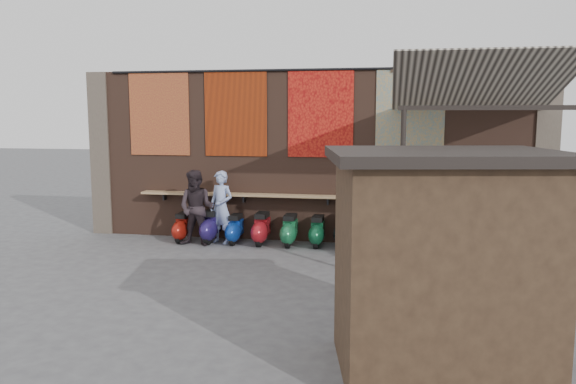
{
  "coord_description": "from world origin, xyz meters",
  "views": [
    {
      "loc": [
        1.89,
        -10.34,
        2.96
      ],
      "look_at": [
        -0.22,
        1.2,
        1.35
      ],
      "focal_mm": 35.0,
      "sensor_mm": 36.0,
      "label": 1
    }
  ],
  "objects_px": {
    "scooter_stool_2": "(235,229)",
    "scooter_stool_5": "(317,232)",
    "scooter_stool_8": "(402,233)",
    "shopper_navy": "(431,235)",
    "diner_left": "(221,207)",
    "market_stall": "(441,268)",
    "scooter_stool_3": "(261,229)",
    "shopper_tan": "(394,220)",
    "scooter_stool_4": "(290,231)",
    "scooter_stool_9": "(430,233)",
    "scooter_stool_6": "(343,230)",
    "scooter_stool_1": "(211,227)",
    "diner_right": "(197,208)",
    "shelf_box": "(365,191)",
    "scooter_stool_7": "(372,232)",
    "scooter_stool_0": "(183,227)"
  },
  "relations": [
    {
      "from": "market_stall",
      "to": "shopper_navy",
      "type": "bearing_deg",
      "value": 76.57
    },
    {
      "from": "scooter_stool_2",
      "to": "scooter_stool_6",
      "type": "xyz_separation_m",
      "value": [
        2.51,
        0.04,
        0.06
      ]
    },
    {
      "from": "scooter_stool_0",
      "to": "scooter_stool_6",
      "type": "distance_m",
      "value": 3.79
    },
    {
      "from": "shelf_box",
      "to": "scooter_stool_9",
      "type": "height_order",
      "value": "shelf_box"
    },
    {
      "from": "scooter_stool_8",
      "to": "diner_right",
      "type": "xyz_separation_m",
      "value": [
        -4.59,
        -0.39,
        0.47
      ]
    },
    {
      "from": "scooter_stool_0",
      "to": "diner_left",
      "type": "relative_size",
      "value": 0.42
    },
    {
      "from": "scooter_stool_1",
      "to": "scooter_stool_3",
      "type": "relative_size",
      "value": 1.02
    },
    {
      "from": "diner_right",
      "to": "shopper_tan",
      "type": "bearing_deg",
      "value": -5.99
    },
    {
      "from": "scooter_stool_3",
      "to": "diner_right",
      "type": "distance_m",
      "value": 1.55
    },
    {
      "from": "scooter_stool_2",
      "to": "shopper_tan",
      "type": "height_order",
      "value": "shopper_tan"
    },
    {
      "from": "scooter_stool_2",
      "to": "diner_left",
      "type": "height_order",
      "value": "diner_left"
    },
    {
      "from": "shelf_box",
      "to": "scooter_stool_5",
      "type": "bearing_deg",
      "value": -166.0
    },
    {
      "from": "shopper_tan",
      "to": "market_stall",
      "type": "height_order",
      "value": "market_stall"
    },
    {
      "from": "scooter_stool_2",
      "to": "scooter_stool_8",
      "type": "height_order",
      "value": "scooter_stool_8"
    },
    {
      "from": "diner_right",
      "to": "scooter_stool_3",
      "type": "bearing_deg",
      "value": 17.74
    },
    {
      "from": "shopper_navy",
      "to": "shopper_tan",
      "type": "distance_m",
      "value": 1.06
    },
    {
      "from": "diner_right",
      "to": "shelf_box",
      "type": "bearing_deg",
      "value": 13.58
    },
    {
      "from": "scooter_stool_4",
      "to": "market_stall",
      "type": "relative_size",
      "value": 0.31
    },
    {
      "from": "scooter_stool_3",
      "to": "scooter_stool_6",
      "type": "xyz_separation_m",
      "value": [
        1.88,
        0.05,
        0.03
      ]
    },
    {
      "from": "scooter_stool_7",
      "to": "scooter_stool_9",
      "type": "bearing_deg",
      "value": 2.91
    },
    {
      "from": "scooter_stool_4",
      "to": "scooter_stool_9",
      "type": "height_order",
      "value": "scooter_stool_9"
    },
    {
      "from": "scooter_stool_2",
      "to": "shopper_tan",
      "type": "bearing_deg",
      "value": -16.9
    },
    {
      "from": "scooter_stool_2",
      "to": "scooter_stool_3",
      "type": "distance_m",
      "value": 0.63
    },
    {
      "from": "shelf_box",
      "to": "scooter_stool_7",
      "type": "relative_size",
      "value": 0.68
    },
    {
      "from": "scooter_stool_2",
      "to": "scooter_stool_5",
      "type": "bearing_deg",
      "value": 1.36
    },
    {
      "from": "scooter_stool_0",
      "to": "shopper_navy",
      "type": "distance_m",
      "value": 5.89
    },
    {
      "from": "scooter_stool_6",
      "to": "shopper_navy",
      "type": "relative_size",
      "value": 0.54
    },
    {
      "from": "scooter_stool_1",
      "to": "shopper_tan",
      "type": "xyz_separation_m",
      "value": [
        4.2,
        -1.11,
        0.51
      ]
    },
    {
      "from": "scooter_stool_3",
      "to": "shopper_navy",
      "type": "distance_m",
      "value": 4.14
    },
    {
      "from": "scooter_stool_7",
      "to": "shopper_navy",
      "type": "bearing_deg",
      "value": -59.1
    },
    {
      "from": "scooter_stool_4",
      "to": "scooter_stool_5",
      "type": "relative_size",
      "value": 1.03
    },
    {
      "from": "scooter_stool_1",
      "to": "scooter_stool_5",
      "type": "xyz_separation_m",
      "value": [
        2.5,
        0.03,
        -0.03
      ]
    },
    {
      "from": "scooter_stool_3",
      "to": "scooter_stool_4",
      "type": "height_order",
      "value": "scooter_stool_3"
    },
    {
      "from": "diner_left",
      "to": "market_stall",
      "type": "xyz_separation_m",
      "value": [
        4.43,
        -5.9,
        0.38
      ]
    },
    {
      "from": "shelf_box",
      "to": "scooter_stool_8",
      "type": "bearing_deg",
      "value": -18.71
    },
    {
      "from": "scooter_stool_7",
      "to": "scooter_stool_8",
      "type": "height_order",
      "value": "scooter_stool_8"
    },
    {
      "from": "shelf_box",
      "to": "scooter_stool_7",
      "type": "distance_m",
      "value": 0.95
    },
    {
      "from": "scooter_stool_9",
      "to": "scooter_stool_6",
      "type": "bearing_deg",
      "value": 179.79
    },
    {
      "from": "scooter_stool_3",
      "to": "scooter_stool_8",
      "type": "bearing_deg",
      "value": 0.48
    },
    {
      "from": "scooter_stool_7",
      "to": "scooter_stool_6",
      "type": "bearing_deg",
      "value": 173.69
    },
    {
      "from": "scooter_stool_5",
      "to": "diner_right",
      "type": "relative_size",
      "value": 0.42
    },
    {
      "from": "shopper_tan",
      "to": "market_stall",
      "type": "bearing_deg",
      "value": -135.15
    },
    {
      "from": "scooter_stool_5",
      "to": "scooter_stool_9",
      "type": "bearing_deg",
      "value": -0.19
    },
    {
      "from": "scooter_stool_4",
      "to": "shopper_tan",
      "type": "bearing_deg",
      "value": -25.01
    },
    {
      "from": "scooter_stool_8",
      "to": "shopper_navy",
      "type": "distance_m",
      "value": 2.04
    },
    {
      "from": "scooter_stool_2",
      "to": "scooter_stool_7",
      "type": "xyz_separation_m",
      "value": [
        3.15,
        -0.03,
        0.05
      ]
    },
    {
      "from": "scooter_stool_1",
      "to": "scooter_stool_2",
      "type": "relative_size",
      "value": 1.12
    },
    {
      "from": "scooter_stool_0",
      "to": "scooter_stool_7",
      "type": "relative_size",
      "value": 0.87
    },
    {
      "from": "scooter_stool_4",
      "to": "scooter_stool_6",
      "type": "xyz_separation_m",
      "value": [
        1.22,
        0.06,
        0.04
      ]
    },
    {
      "from": "scooter_stool_3",
      "to": "scooter_stool_9",
      "type": "relative_size",
      "value": 0.93
    }
  ]
}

